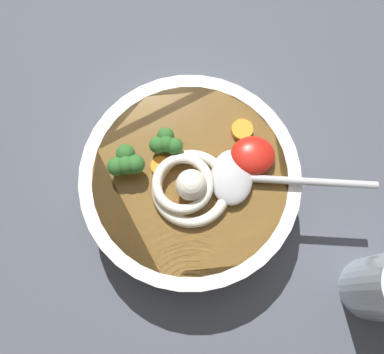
{
  "coord_description": "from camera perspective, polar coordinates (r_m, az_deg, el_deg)",
  "views": [
    {
      "loc": [
        1.05,
        13.85,
        58.57
      ],
      "look_at": [
        -0.2,
        1.39,
        9.62
      ],
      "focal_mm": 45.07,
      "sensor_mm": 36.0,
      "label": 1
    }
  ],
  "objects": [
    {
      "name": "soup_bowl",
      "position": [
        0.54,
        0.0,
        -0.85
      ],
      "size": [
        23.53,
        23.53,
        6.62
      ],
      "color": "white",
      "rests_on": "table_slab"
    },
    {
      "name": "carrot_slice_far",
      "position": [
        0.5,
        -3.67,
        0.98
      ],
      "size": [
        2.14,
        2.14,
        0.72
      ],
      "primitive_type": "cylinder",
      "color": "orange",
      "rests_on": "soup_bowl"
    },
    {
      "name": "noodle_pile",
      "position": [
        0.49,
        -0.6,
        -1.14
      ],
      "size": [
        9.09,
        8.91,
        3.65
      ],
      "color": "silver",
      "rests_on": "soup_bowl"
    },
    {
      "name": "broccoli_floret_rear",
      "position": [
        0.49,
        -7.84,
        1.82
      ],
      "size": [
        3.88,
        3.34,
        3.07
      ],
      "color": "#7A9E60",
      "rests_on": "soup_bowl"
    },
    {
      "name": "carrot_slice_beside_chili",
      "position": [
        0.52,
        5.96,
        5.59
      ],
      "size": [
        2.29,
        2.29,
        0.65
      ],
      "primitive_type": "cylinder",
      "color": "orange",
      "rests_on": "soup_bowl"
    },
    {
      "name": "table_slab",
      "position": [
        0.59,
        -0.33,
        -0.68
      ],
      "size": [
        113.04,
        113.04,
        3.01
      ],
      "primitive_type": "cube",
      "color": "#474C56",
      "rests_on": "ground"
    },
    {
      "name": "soup_spoon",
      "position": [
        0.5,
        6.32,
        -0.12
      ],
      "size": [
        17.52,
        6.61,
        1.6
      ],
      "rotation": [
        0.0,
        0.0,
        2.98
      ],
      "color": "#B7B7BC",
      "rests_on": "soup_bowl"
    },
    {
      "name": "chili_sauce_dollop",
      "position": [
        0.51,
        7.14,
        2.89
      ],
      "size": [
        4.69,
        4.22,
        2.11
      ],
      "primitive_type": "ellipsoid",
      "color": "red",
      "rests_on": "soup_bowl"
    },
    {
      "name": "broccoli_floret_center",
      "position": [
        0.5,
        -3.1,
        4.05
      ],
      "size": [
        3.48,
        2.99,
        2.75
      ],
      "color": "#7A9E60",
      "rests_on": "soup_bowl"
    }
  ]
}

